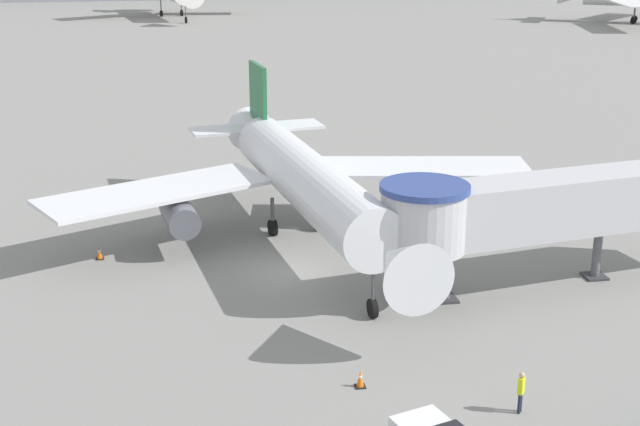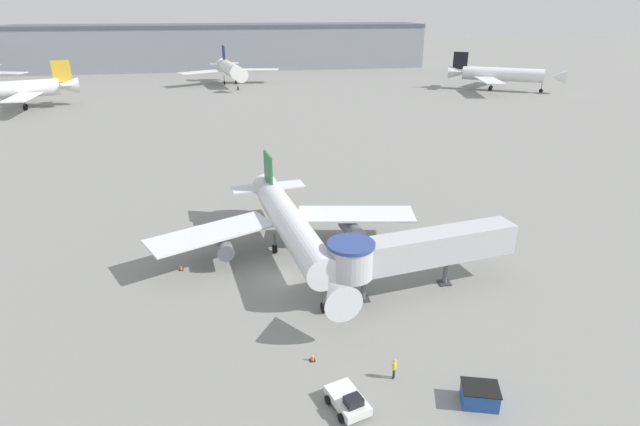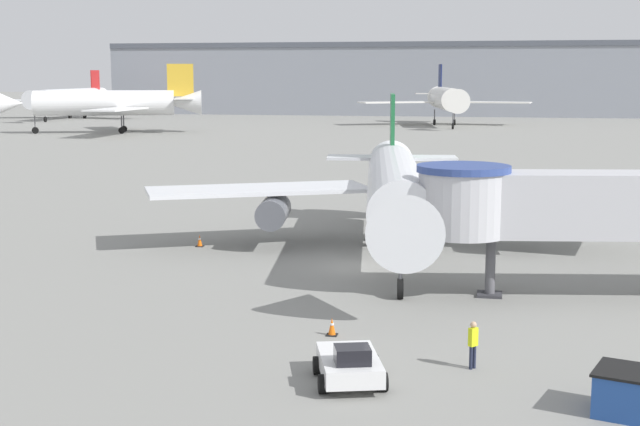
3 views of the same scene
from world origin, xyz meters
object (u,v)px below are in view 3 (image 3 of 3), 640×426
(pushback_tug_white, at_px, (350,364))
(service_container_blue, at_px, (638,394))
(background_jet_red_tail, at_px, (72,98))
(background_jet_gold_tail, at_px, (108,103))
(traffic_cone_port_wing, at_px, (200,241))
(background_jet_navy_tail, at_px, (446,99))
(jet_bridge, at_px, (594,204))
(main_airplane, at_px, (395,187))
(traffic_cone_near_nose, at_px, (332,327))
(ground_crew_marshaller, at_px, (473,342))

(pushback_tug_white, relative_size, service_container_blue, 1.27)
(pushback_tug_white, distance_m, background_jet_red_tail, 176.29)
(pushback_tug_white, height_order, background_jet_gold_tail, background_jet_gold_tail)
(service_container_blue, height_order, background_jet_red_tail, background_jet_red_tail)
(pushback_tug_white, height_order, traffic_cone_port_wing, pushback_tug_white)
(traffic_cone_port_wing, bearing_deg, background_jet_gold_tail, 117.53)
(pushback_tug_white, bearing_deg, background_jet_navy_tail, 75.25)
(jet_bridge, distance_m, background_jet_red_tail, 169.64)
(main_airplane, xyz_separation_m, traffic_cone_near_nose, (-0.43, -16.29, -3.28))
(traffic_cone_near_nose, distance_m, background_jet_gold_tail, 120.80)
(jet_bridge, xyz_separation_m, service_container_blue, (0.02, -14.18, -3.48))
(main_airplane, height_order, jet_bridge, main_airplane)
(jet_bridge, relative_size, service_container_blue, 6.35)
(main_airplane, height_order, service_container_blue, main_airplane)
(pushback_tug_white, bearing_deg, traffic_cone_port_wing, 103.37)
(pushback_tug_white, xyz_separation_m, background_jet_gold_tail, (-59.28, 111.05, 4.35))
(background_jet_navy_tail, bearing_deg, background_jet_gold_tail, -159.21)
(traffic_cone_port_wing, relative_size, background_jet_gold_tail, 0.02)
(pushback_tug_white, distance_m, background_jet_gold_tail, 125.96)
(background_jet_navy_tail, bearing_deg, traffic_cone_near_nose, -98.70)
(jet_bridge, distance_m, traffic_cone_port_wing, 22.42)
(pushback_tug_white, xyz_separation_m, background_jet_red_tail, (-87.23, 153.14, 4.00))
(background_jet_red_tail, bearing_deg, main_airplane, -59.04)
(traffic_cone_near_nose, height_order, background_jet_navy_tail, background_jet_navy_tail)
(ground_crew_marshaller, bearing_deg, jet_bridge, -163.16)
(main_airplane, xyz_separation_m, traffic_cone_port_wing, (-11.09, -0.65, -3.28))
(background_jet_navy_tail, bearing_deg, background_jet_red_tail, 162.69)
(background_jet_red_tail, bearing_deg, pushback_tug_white, -62.54)
(background_jet_navy_tail, bearing_deg, jet_bridge, -94.18)
(ground_crew_marshaller, bearing_deg, background_jet_red_tail, -108.43)
(background_jet_red_tail, bearing_deg, background_jet_gold_tail, -58.63)
(jet_bridge, relative_size, pushback_tug_white, 5.02)
(service_container_blue, relative_size, traffic_cone_near_nose, 4.17)
(traffic_cone_port_wing, bearing_deg, service_container_blue, -46.30)
(pushback_tug_white, relative_size, background_jet_red_tail, 0.10)
(background_jet_navy_tail, bearing_deg, main_airplane, -98.26)
(background_jet_navy_tail, bearing_deg, traffic_cone_port_wing, -103.44)
(traffic_cone_near_nose, bearing_deg, background_jet_navy_tail, 91.84)
(service_container_blue, distance_m, traffic_cone_port_wing, 30.07)
(pushback_tug_white, bearing_deg, traffic_cone_near_nose, 89.75)
(jet_bridge, xyz_separation_m, background_jet_red_tail, (-95.79, 140.00, 0.49))
(service_container_blue, bearing_deg, background_jet_gold_tail, 121.19)
(jet_bridge, relative_size, traffic_cone_port_wing, 26.11)
(ground_crew_marshaller, height_order, background_jet_gold_tail, background_jet_gold_tail)
(background_jet_gold_tail, bearing_deg, traffic_cone_port_wing, 8.75)
(main_airplane, bearing_deg, background_jet_red_tail, 115.03)
(pushback_tug_white, distance_m, traffic_cone_near_nose, 5.29)
(jet_bridge, bearing_deg, background_jet_gold_tail, 115.22)
(traffic_cone_near_nose, bearing_deg, service_container_blue, -31.08)
(traffic_cone_port_wing, xyz_separation_m, background_jet_red_tail, (-75.04, 132.44, 4.30))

